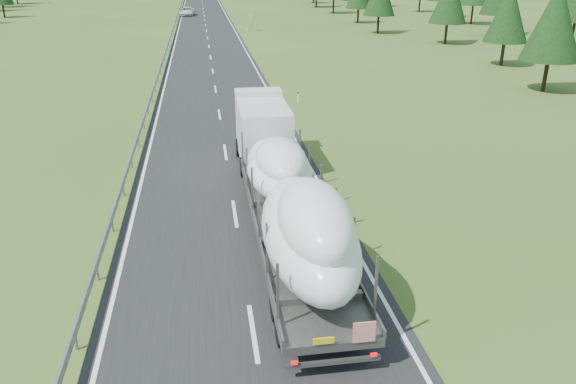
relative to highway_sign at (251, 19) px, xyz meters
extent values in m
plane|color=#3C551C|center=(-7.20, -80.00, -1.81)|extent=(400.00, 400.00, 0.00)
cube|color=black|center=(-7.20, 20.00, -1.80)|extent=(10.00, 400.00, 0.02)
cube|color=slate|center=(-12.50, 20.00, -1.21)|extent=(0.08, 400.00, 0.32)
cylinder|color=slate|center=(-12.50, -80.00, -1.51)|extent=(0.10, 0.10, 0.60)
cube|color=silver|center=(-0.70, -50.00, -1.31)|extent=(0.12, 0.07, 1.00)
cube|color=black|center=(-0.70, -50.00, -0.99)|extent=(0.13, 0.08, 0.12)
cube|color=silver|center=(-0.70, 0.00, -1.31)|extent=(0.12, 0.07, 1.00)
cube|color=black|center=(-0.70, 0.00, -0.99)|extent=(0.13, 0.08, 0.12)
cube|color=silver|center=(-0.70, 50.00, -1.31)|extent=(0.12, 0.07, 1.00)
cube|color=black|center=(-0.70, 50.00, -0.99)|extent=(0.13, 0.08, 0.12)
cylinder|color=slate|center=(0.00, 0.00, -0.81)|extent=(0.08, 0.08, 2.00)
cube|color=silver|center=(0.00, 0.00, 0.19)|extent=(0.05, 0.90, 1.20)
cylinder|color=black|center=(40.74, -24.23, 0.14)|extent=(0.36, 0.36, 3.89)
cylinder|color=black|center=(36.35, -12.15, 0.05)|extent=(0.36, 0.36, 3.73)
cylinder|color=black|center=(40.22, 4.44, 0.16)|extent=(0.36, 0.36, 3.93)
cylinder|color=black|center=(39.55, 16.54, 0.12)|extent=(0.36, 0.36, 3.85)
cylinder|color=black|center=(40.34, 30.51, -0.23)|extent=(0.36, 0.36, 3.15)
cylinder|color=black|center=(21.48, -49.14, -0.21)|extent=(0.36, 0.36, 3.20)
cone|color=black|center=(21.48, -49.14, 4.23)|extent=(4.98, 4.98, 6.67)
cylinder|color=black|center=(24.36, -36.26, -0.32)|extent=(0.36, 0.36, 2.98)
cone|color=black|center=(24.36, -36.26, 3.82)|extent=(4.63, 4.63, 6.20)
cylinder|color=black|center=(25.20, -19.10, -0.19)|extent=(0.36, 0.36, 3.23)
cylinder|color=black|center=(19.52, -6.15, -0.21)|extent=(0.36, 0.36, 3.19)
cylinder|color=black|center=(20.59, 9.68, -0.31)|extent=(0.36, 0.36, 2.99)
cylinder|color=black|center=(20.58, 29.78, 0.04)|extent=(0.36, 0.36, 3.71)
cylinder|color=black|center=(-46.97, 30.51, -0.36)|extent=(0.36, 0.36, 2.90)
cube|color=silver|center=(-5.16, -64.71, 0.22)|extent=(2.67, 5.34, 2.99)
cube|color=black|center=(-5.16, -61.99, 0.75)|extent=(2.46, 0.09, 1.49)
cube|color=silver|center=(-5.16, -62.36, 1.88)|extent=(2.67, 1.28, 0.32)
cube|color=#5C5A57|center=(-5.16, -65.78, -1.22)|extent=(2.67, 3.20, 0.27)
cylinder|color=black|center=(-6.39, -62.79, -1.27)|extent=(0.37, 1.07, 1.07)
cylinder|color=black|center=(-3.93, -62.79, -1.27)|extent=(0.37, 1.07, 1.07)
cylinder|color=black|center=(-6.39, -66.20, -1.27)|extent=(0.37, 1.07, 1.07)
cylinder|color=black|center=(-3.93, -66.20, -1.27)|extent=(0.37, 1.07, 1.07)
cube|color=#5C5A57|center=(-5.16, -74.85, -0.83)|extent=(2.88, 14.95, 0.28)
cube|color=#5C5A57|center=(-6.58, -74.85, -0.56)|extent=(0.06, 14.95, 0.26)
cube|color=#5C5A57|center=(-3.74, -74.85, -0.56)|extent=(0.06, 14.95, 0.26)
cube|color=#5C5A57|center=(-6.58, -81.26, 0.33)|extent=(0.07, 0.07, 2.03)
cube|color=#5C5A57|center=(-3.74, -81.26, 0.33)|extent=(0.07, 0.07, 2.03)
cube|color=#5C5A57|center=(-6.58, -78.70, 0.33)|extent=(0.07, 0.07, 2.03)
cube|color=#5C5A57|center=(-3.74, -78.70, 0.33)|extent=(0.07, 0.07, 2.03)
cube|color=#5C5A57|center=(-6.58, -76.14, 0.33)|extent=(0.07, 0.07, 2.03)
cube|color=#5C5A57|center=(-3.74, -76.14, 0.33)|extent=(0.07, 0.07, 2.03)
cube|color=#5C5A57|center=(-6.58, -73.57, 0.33)|extent=(0.07, 0.07, 2.03)
cube|color=#5C5A57|center=(-3.74, -73.57, 0.33)|extent=(0.07, 0.07, 2.03)
cube|color=#5C5A57|center=(-6.58, -71.01, 0.33)|extent=(0.07, 0.07, 2.03)
cube|color=#5C5A57|center=(-3.74, -71.01, 0.33)|extent=(0.07, 0.07, 2.03)
cube|color=#5C5A57|center=(-6.58, -68.45, 0.33)|extent=(0.07, 0.07, 2.03)
cube|color=#5C5A57|center=(-3.74, -68.45, 0.33)|extent=(0.07, 0.07, 2.03)
cylinder|color=black|center=(-6.33, -80.62, -1.27)|extent=(0.43, 1.07, 1.07)
cylinder|color=black|center=(-3.98, -80.62, -1.27)|extent=(0.43, 1.07, 1.07)
cylinder|color=black|center=(-6.33, -79.34, -1.27)|extent=(0.43, 1.07, 1.07)
cylinder|color=black|center=(-3.98, -79.34, -1.27)|extent=(0.43, 1.07, 1.07)
cube|color=#5C5A57|center=(-5.16, -82.28, -1.33)|extent=(2.67, 0.13, 0.13)
cube|color=red|center=(-4.36, -82.35, -0.37)|extent=(0.64, 0.04, 0.64)
cube|color=yellow|center=(-5.48, -82.35, -0.53)|extent=(0.59, 0.04, 0.19)
cube|color=red|center=(-6.28, -82.35, -1.17)|extent=(0.19, 0.06, 0.11)
cube|color=red|center=(-4.04, -82.35, -1.17)|extent=(0.19, 0.06, 0.11)
ellipsoid|color=white|center=(-5.16, -78.27, 0.66)|extent=(2.98, 7.91, 2.69)
ellipsoid|color=white|center=(-5.16, -79.26, 1.60)|extent=(2.26, 5.01, 2.15)
ellipsoid|color=white|center=(-5.16, -71.01, 0.32)|extent=(2.87, 6.92, 2.02)
ellipsoid|color=white|center=(-5.16, -71.88, 1.03)|extent=(2.18, 4.38, 1.61)
imported|color=white|center=(-10.61, 28.93, -0.96)|extent=(3.42, 6.33, 1.69)
camera|label=1|loc=(-8.31, -94.52, 9.01)|focal=35.00mm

